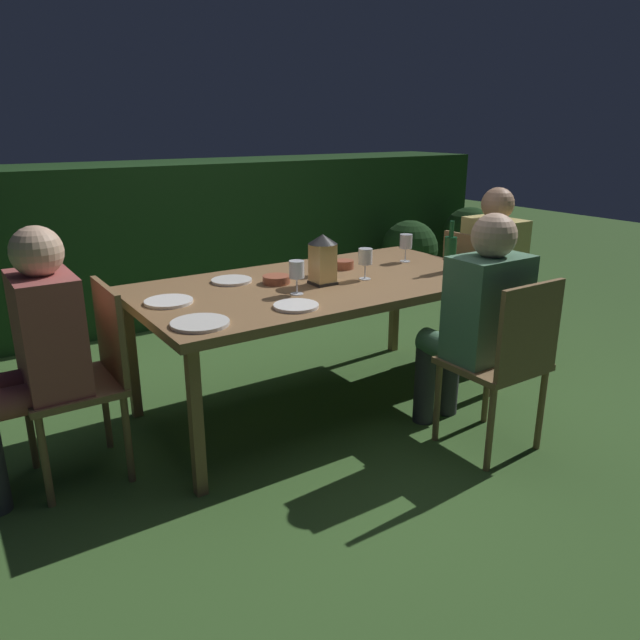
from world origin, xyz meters
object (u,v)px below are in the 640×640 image
Objects in this scene: person_in_mustard at (499,265)px; potted_plant_corner at (469,242)px; chair_side_left_b at (505,358)px; green_bottle_on_table at (450,253)px; bowl_olives at (344,264)px; plate_c at (296,306)px; plate_d at (169,301)px; potted_plant_by_hedge at (409,255)px; person_in_green at (476,317)px; person_in_rust at (34,350)px; wine_glass_c at (297,271)px; wine_glass_b at (406,243)px; chair_head_far at (476,291)px; lantern_centerpiece at (323,257)px; wine_glass_d at (325,254)px; chair_head_near at (87,373)px; wine_glass_a at (365,258)px; dining_table at (320,290)px; plate_b at (200,323)px; bowl_bread at (276,279)px; plate_a at (232,281)px.

person_in_mustard is 1.50× the size of potted_plant_corner.
green_bottle_on_table reaches higher than chair_side_left_b.
green_bottle_on_table is 2.47× the size of bowl_olives.
plate_c and plate_d have the same top height.
chair_side_left_b is 0.82m from green_bottle_on_table.
plate_d is at bearing -153.18° from potted_plant_by_hedge.
person_in_green is 3.96× the size of green_bottle_on_table.
green_bottle_on_table is 0.38× the size of potted_plant_corner.
person_in_rust is 5.48× the size of plate_c.
wine_glass_c is 0.62m from bowl_olives.
person_in_green is at bearing -107.53° from wine_glass_b.
chair_head_far is 0.64m from green_bottle_on_table.
wine_glass_b is at bearing 13.35° from lantern_centerpiece.
bowl_olives is at bearing 17.42° from wine_glass_d.
green_bottle_on_table is 1.59m from plate_d.
chair_head_far and chair_head_near have the same top height.
wine_glass_b is 0.98m from wine_glass_c.
dining_table is at bearing 158.12° from wine_glass_a.
chair_head_far is at bearing 5.76° from wine_glass_c.
chair_head_near is at bearing 158.88° from plate_c.
plate_d is (-0.46, 0.39, 0.00)m from plate_c.
plate_b is at bearing -167.29° from wine_glass_a.
plate_d is at bearing 178.48° from chair_head_far.
wine_glass_d reaches higher than bowl_olives.
wine_glass_a is (0.23, -0.09, 0.17)m from dining_table.
bowl_bread is at bearing 142.97° from lantern_centerpiece.
person_in_rust reaches higher than lantern_centerpiece.
plate_c is (-1.06, -0.46, -0.11)m from wine_glass_b.
person_in_rust reaches higher than chair_side_left_b.
wine_glass_b is at bearing 3.47° from chair_head_near.
plate_a reaches higher than dining_table.
plate_b is at bearing -154.23° from wine_glass_d.
wine_glass_a is at bearing -156.01° from wine_glass_b.
wine_glass_b reaches higher than chair_head_far.
wine_glass_a is at bearing -22.68° from bowl_bread.
wine_glass_a is (0.25, -0.04, -0.03)m from lantern_centerpiece.
lantern_centerpiece is 1.57× the size of wine_glass_d.
wine_glass_c is 0.63m from plate_b.
chair_side_left_b is at bearing -122.48° from potted_plant_by_hedge.
dining_table is 9.40× the size of plate_c.
plate_a is 0.47m from plate_d.
lantern_centerpiece is 0.87m from plate_b.
chair_head_far is 1.48m from bowl_bread.
person_in_mustard is at bearing -109.51° from potted_plant_by_hedge.
person_in_green is 7.88× the size of bowl_bread.
plate_c is (-0.80, 0.37, 0.10)m from person_in_green.
plate_a is at bearing 173.45° from bowl_olives.
plate_a is 1.48× the size of bowl_bread.
bowl_bread is 0.19× the size of potted_plant_corner.
bowl_bread is 2.58m from potted_plant_by_hedge.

